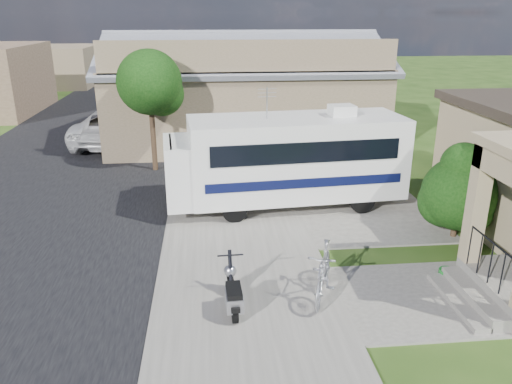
{
  "coord_description": "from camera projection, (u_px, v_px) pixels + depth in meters",
  "views": [
    {
      "loc": [
        -1.72,
        -9.88,
        5.78
      ],
      "look_at": [
        -0.5,
        2.5,
        1.3
      ],
      "focal_mm": 35.0,
      "sensor_mm": 36.0,
      "label": 1
    }
  ],
  "objects": [
    {
      "name": "driveway_slab",
      "position": [
        313.0,
        207.0,
        15.71
      ],
      "size": [
        7.0,
        6.0,
        0.05
      ],
      "primitive_type": "cube",
      "color": "#64615A",
      "rests_on": "ground"
    },
    {
      "name": "street_tree_a",
      "position": [
        153.0,
        85.0,
        18.4
      ],
      "size": [
        2.44,
        2.4,
        4.58
      ],
      "color": "black",
      "rests_on": "ground"
    },
    {
      "name": "warehouse",
      "position": [
        243.0,
        97.0,
        23.77
      ],
      "size": [
        12.5,
        8.4,
        5.04
      ],
      "color": "brown",
      "rests_on": "ground"
    },
    {
      "name": "walk_slab",
      "position": [
        434.0,
        297.0,
        10.7
      ],
      "size": [
        4.0,
        3.0,
        0.05
      ],
      "primitive_type": "cube",
      "color": "#64615A",
      "rests_on": "ground"
    },
    {
      "name": "ground",
      "position": [
        288.0,
        282.0,
        11.37
      ],
      "size": [
        120.0,
        120.0,
        0.0
      ],
      "primitive_type": "plane",
      "color": "#213F11"
    },
    {
      "name": "distant_bldg_near",
      "position": [
        45.0,
        66.0,
        41.28
      ],
      "size": [
        8.0,
        7.0,
        3.2
      ],
      "primitive_type": "cube",
      "color": "brown",
      "rests_on": "ground"
    },
    {
      "name": "scooter",
      "position": [
        233.0,
        292.0,
        10.06
      ],
      "size": [
        0.54,
        1.55,
        1.02
      ],
      "rotation": [
        0.0,
        0.0,
        0.03
      ],
      "color": "black",
      "rests_on": "ground"
    },
    {
      "name": "garden_hose",
      "position": [
        448.0,
        275.0,
        11.48
      ],
      "size": [
        0.42,
        0.42,
        0.19
      ],
      "primitive_type": "cylinder",
      "color": "#146820",
      "rests_on": "ground"
    },
    {
      "name": "sidewalk_slab",
      "position": [
        226.0,
        160.0,
        20.63
      ],
      "size": [
        4.0,
        80.0,
        0.06
      ],
      "primitive_type": "cube",
      "color": "#64615A",
      "rests_on": "ground"
    },
    {
      "name": "van",
      "position": [
        126.0,
        102.0,
        29.16
      ],
      "size": [
        2.88,
        6.02,
        1.69
      ],
      "primitive_type": "imported",
      "rotation": [
        0.0,
        0.0,
        0.09
      ],
      "color": "silver",
      "rests_on": "ground"
    },
    {
      "name": "street_slab",
      "position": [
        65.0,
        165.0,
        20.03
      ],
      "size": [
        9.0,
        80.0,
        0.02
      ],
      "primitive_type": "cube",
      "color": "black",
      "rests_on": "ground"
    },
    {
      "name": "street_tree_c",
      "position": [
        178.0,
        52.0,
        36.23
      ],
      "size": [
        2.44,
        2.4,
        4.42
      ],
      "color": "black",
      "rests_on": "ground"
    },
    {
      "name": "bicycle",
      "position": [
        323.0,
        274.0,
        10.51
      ],
      "size": [
        1.2,
        2.01,
        1.17
      ],
      "primitive_type": "imported",
      "rotation": [
        0.0,
        0.0,
        -0.36
      ],
      "color": "#A3A3AA",
      "rests_on": "ground"
    },
    {
      "name": "shrub",
      "position": [
        461.0,
        190.0,
        13.21
      ],
      "size": [
        2.16,
        2.07,
        2.66
      ],
      "color": "black",
      "rests_on": "ground"
    },
    {
      "name": "street_tree_b",
      "position": [
        170.0,
        58.0,
        27.71
      ],
      "size": [
        2.44,
        2.4,
        4.73
      ],
      "color": "black",
      "rests_on": "ground"
    },
    {
      "name": "motorhome",
      "position": [
        287.0,
        158.0,
        15.27
      ],
      "size": [
        7.4,
        2.86,
        3.71
      ],
      "rotation": [
        0.0,
        0.0,
        0.08
      ],
      "color": "silver",
      "rests_on": "ground"
    },
    {
      "name": "pickup_truck",
      "position": [
        119.0,
        125.0,
        23.27
      ],
      "size": [
        3.88,
        6.48,
        1.68
      ],
      "primitive_type": "imported",
      "rotation": [
        0.0,
        0.0,
        2.95
      ],
      "color": "silver",
      "rests_on": "ground"
    }
  ]
}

